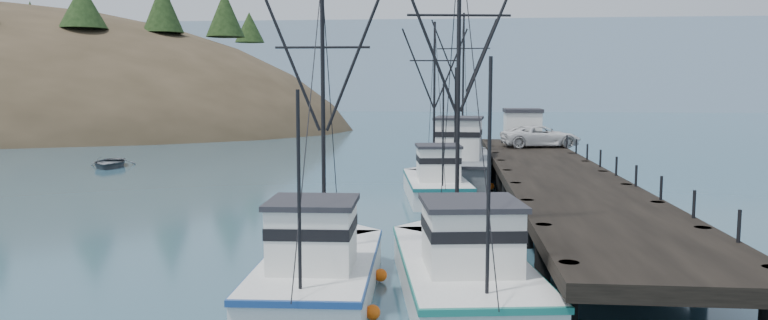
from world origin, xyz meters
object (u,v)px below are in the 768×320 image
(pickup_truck, at_px, (541,136))
(trawler_far, at_px, (435,184))
(trawler_mid, at_px, (320,268))
(pier_shed, at_px, (522,126))
(work_vessel, at_px, (461,164))
(motorboat, at_px, (109,167))
(trawler_near, at_px, (461,268))
(pier, at_px, (555,176))

(pickup_truck, bearing_deg, trawler_far, 137.08)
(trawler_mid, bearing_deg, pier_shed, 74.07)
(work_vessel, xyz_separation_m, motorboat, (-28.58, 5.83, -1.23))
(motorboat, bearing_deg, pier_shed, -11.02)
(trawler_mid, distance_m, pickup_truck, 33.48)
(trawler_near, xyz_separation_m, motorboat, (-28.23, 31.51, -0.82))
(pier, xyz_separation_m, trawler_mid, (-9.93, -16.96, -0.87))
(trawler_mid, distance_m, trawler_far, 19.56)
(pier_shed, distance_m, motorboat, 33.97)
(pickup_truck, bearing_deg, trawler_near, 157.52)
(pier_shed, bearing_deg, trawler_far, -113.12)
(trawler_far, xyz_separation_m, pickup_truck, (7.73, 12.26, 2.00))
(pier, xyz_separation_m, trawler_near, (-5.39, -16.46, -0.87))
(trawler_far, bearing_deg, pier_shed, 66.88)
(pier_shed, xyz_separation_m, motorboat, (-33.67, -2.95, -3.42))
(trawler_far, relative_size, motorboat, 2.12)
(trawler_near, xyz_separation_m, pier_shed, (5.44, 34.46, 2.60))
(pier_shed, bearing_deg, work_vessel, -120.10)
(trawler_mid, xyz_separation_m, motorboat, (-23.69, 32.01, -0.82))
(work_vessel, bearing_deg, trawler_far, -103.07)
(pier, distance_m, motorboat, 36.87)
(trawler_far, bearing_deg, trawler_mid, -99.68)
(pier, relative_size, pier_shed, 13.75)
(work_vessel, bearing_deg, trawler_mid, -100.58)
(work_vessel, height_order, pier_shed, work_vessel)
(trawler_mid, xyz_separation_m, pickup_truck, (11.02, 31.55, 2.01))
(trawler_far, distance_m, motorboat, 29.84)
(trawler_near, relative_size, pier_shed, 3.72)
(pier_shed, relative_size, motorboat, 0.63)
(motorboat, bearing_deg, pier, -40.14)
(trawler_far, height_order, work_vessel, work_vessel)
(pier, bearing_deg, trawler_mid, -120.35)
(pier, relative_size, trawler_near, 3.70)
(pier, height_order, work_vessel, work_vessel)
(trawler_near, bearing_deg, trawler_far, 93.81)
(trawler_far, height_order, pickup_truck, trawler_far)
(trawler_mid, xyz_separation_m, work_vessel, (4.89, 26.18, 0.41))
(pickup_truck, xyz_separation_m, motorboat, (-34.71, 0.46, -2.83))
(trawler_far, bearing_deg, motorboat, 154.74)
(pier, distance_m, pier_shed, 18.08)
(motorboat, bearing_deg, trawler_far, -41.28)
(pier, distance_m, trawler_far, 7.09)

